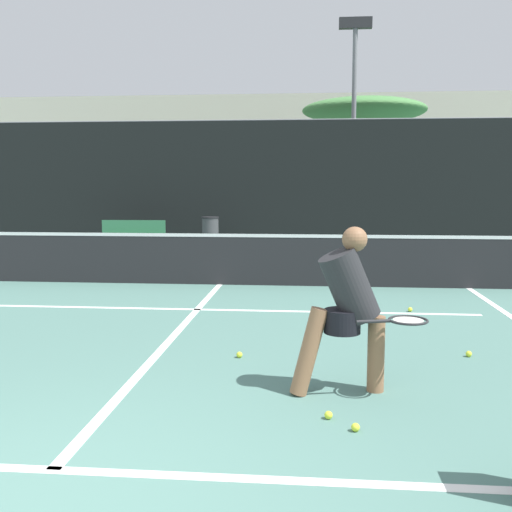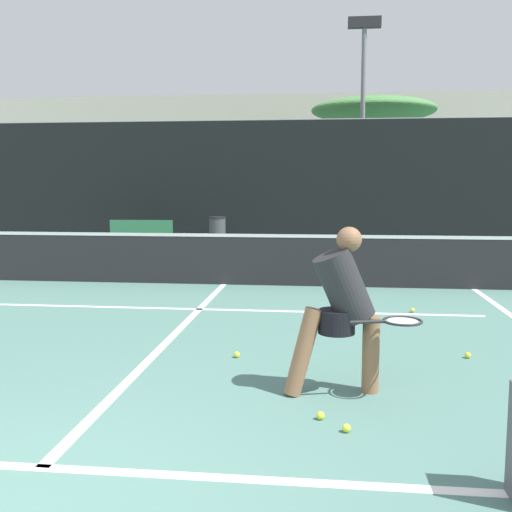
{
  "view_description": "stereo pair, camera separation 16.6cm",
  "coord_description": "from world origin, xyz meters",
  "px_view_note": "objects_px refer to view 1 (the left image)",
  "views": [
    {
      "loc": [
        1.67,
        -2.97,
        1.88
      ],
      "look_at": [
        0.98,
        4.58,
        0.95
      ],
      "focal_mm": 42.0,
      "sensor_mm": 36.0,
      "label": 1
    },
    {
      "loc": [
        1.84,
        -2.96,
        1.88
      ],
      "look_at": [
        0.98,
        4.58,
        0.95
      ],
      "focal_mm": 42.0,
      "sensor_mm": 36.0,
      "label": 2
    }
  ],
  "objects_px": {
    "trash_bin": "(210,234)",
    "parked_car": "(242,222)",
    "player_practicing": "(348,305)",
    "courtside_bench": "(133,234)"
  },
  "relations": [
    {
      "from": "player_practicing",
      "to": "trash_bin",
      "type": "relative_size",
      "value": 1.56
    },
    {
      "from": "player_practicing",
      "to": "trash_bin",
      "type": "distance_m",
      "value": 11.27
    },
    {
      "from": "trash_bin",
      "to": "parked_car",
      "type": "height_order",
      "value": "parked_car"
    },
    {
      "from": "player_practicing",
      "to": "parked_car",
      "type": "relative_size",
      "value": 0.34
    },
    {
      "from": "trash_bin",
      "to": "courtside_bench",
      "type": "bearing_deg",
      "value": -176.51
    },
    {
      "from": "trash_bin",
      "to": "parked_car",
      "type": "xyz_separation_m",
      "value": [
        0.44,
        3.75,
        0.09
      ]
    },
    {
      "from": "courtside_bench",
      "to": "parked_car",
      "type": "distance_m",
      "value": 4.66
    },
    {
      "from": "player_practicing",
      "to": "parked_car",
      "type": "bearing_deg",
      "value": 86.78
    },
    {
      "from": "player_practicing",
      "to": "trash_bin",
      "type": "bearing_deg",
      "value": 92.37
    },
    {
      "from": "courtside_bench",
      "to": "parked_car",
      "type": "xyz_separation_m",
      "value": [
        2.57,
        3.88,
        0.1
      ]
    }
  ]
}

